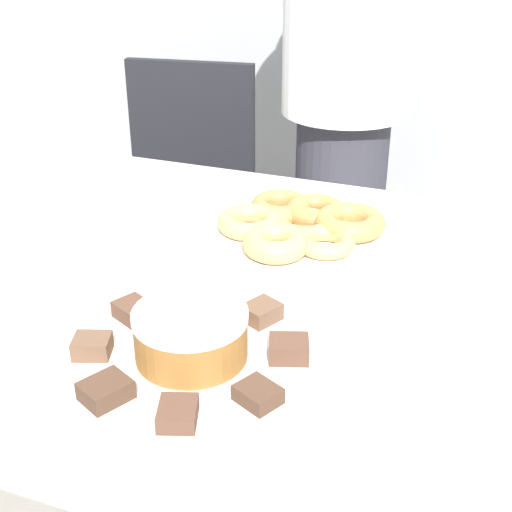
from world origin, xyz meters
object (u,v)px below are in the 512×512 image
at_px(plate_cake, 191,359).
at_px(frosted_cake, 189,334).
at_px(office_chair_left, 182,224).
at_px(plate_donuts, 304,233).
at_px(person_standing, 346,92).

distance_m(plate_cake, frosted_cake, 0.04).
distance_m(office_chair_left, frosted_cake, 1.27).
height_order(office_chair_left, plate_cake, office_chair_left).
height_order(plate_donuts, frosted_cake, frosted_cake).
bearing_deg(person_standing, plate_donuts, -82.09).
distance_m(person_standing, plate_donuts, 0.65).
relative_size(person_standing, frosted_cake, 10.60).
relative_size(plate_cake, frosted_cake, 2.46).
distance_m(plate_donuts, frosted_cake, 0.44).
distance_m(person_standing, office_chair_left, 0.67).
xyz_separation_m(person_standing, plate_cake, (0.06, -1.07, -0.10)).
height_order(person_standing, frosted_cake, person_standing).
distance_m(office_chair_left, plate_cake, 1.26).
height_order(plate_cake, plate_donuts, same).
bearing_deg(office_chair_left, plate_cake, -71.28).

